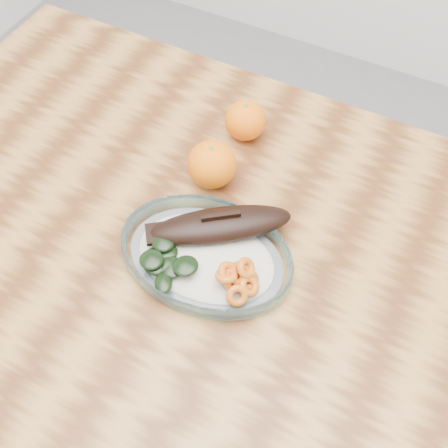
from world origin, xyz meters
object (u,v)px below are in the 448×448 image
object	(u,v)px
orange_left	(212,164)
orange_right	(245,120)
plated_meal	(207,253)
dining_table	(200,272)

from	to	relation	value
orange_left	orange_right	world-z (taller)	orange_left
plated_meal	orange_left	size ratio (longest dim) A/B	6.29
dining_table	orange_left	world-z (taller)	orange_left
orange_left	orange_right	distance (m)	0.12
dining_table	plated_meal	world-z (taller)	plated_meal
dining_table	plated_meal	distance (m)	0.12
orange_right	orange_left	bearing A→B (deg)	-91.54
plated_meal	orange_left	distance (m)	0.16
dining_table	orange_right	world-z (taller)	orange_right
dining_table	orange_left	size ratio (longest dim) A/B	14.70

